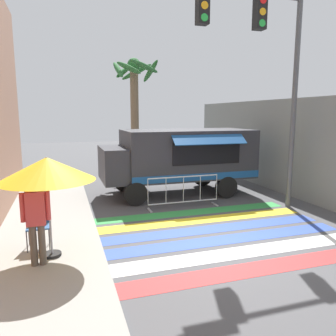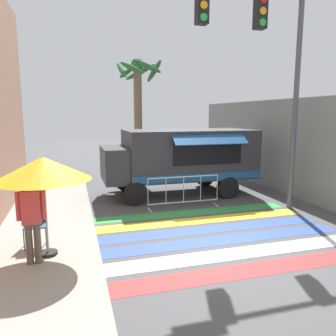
{
  "view_description": "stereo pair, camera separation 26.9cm",
  "coord_description": "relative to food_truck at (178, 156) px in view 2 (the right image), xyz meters",
  "views": [
    {
      "loc": [
        -3.47,
        -6.37,
        2.95
      ],
      "look_at": [
        -0.42,
        3.07,
        1.31
      ],
      "focal_mm": 35.0,
      "sensor_mm": 36.0,
      "label": 1
    },
    {
      "loc": [
        -3.21,
        -6.45,
        2.95
      ],
      "look_at": [
        -0.42,
        3.07,
        1.31
      ],
      "focal_mm": 35.0,
      "sensor_mm": 36.0,
      "label": 2
    }
  ],
  "objects": [
    {
      "name": "ground_plane",
      "position": [
        -0.48,
        -4.86,
        -1.44
      ],
      "size": [
        60.0,
        60.0,
        0.0
      ],
      "primitive_type": "plane",
      "color": "#4C4C4F"
    },
    {
      "name": "barricade_front",
      "position": [
        -0.37,
        -1.75,
        -0.93
      ],
      "size": [
        2.35,
        0.44,
        1.02
      ],
      "color": "#B7BABF",
      "rests_on": "ground_plane"
    },
    {
      "name": "traffic_signal_pole",
      "position": [
        1.63,
        -2.69,
        3.31
      ],
      "size": [
        4.08,
        0.29,
        6.63
      ],
      "color": "#515456",
      "rests_on": "ground_plane"
    },
    {
      "name": "vendor_person",
      "position": [
        -4.49,
        -4.92,
        -0.37
      ],
      "size": [
        0.53,
        0.22,
        1.68
      ],
      "rotation": [
        0.0,
        0.0,
        0.19
      ],
      "color": "brown",
      "rests_on": "sidewalk_left"
    },
    {
      "name": "patio_umbrella",
      "position": [
        -4.26,
        -4.58,
        0.45
      ],
      "size": [
        1.84,
        1.84,
        2.01
      ],
      "color": "black",
      "rests_on": "sidewalk_left"
    },
    {
      "name": "palm_tree",
      "position": [
        -0.61,
        4.24,
        2.34
      ],
      "size": [
        2.07,
        2.31,
        5.52
      ],
      "color": "#7A664C",
      "rests_on": "ground_plane"
    },
    {
      "name": "crosswalk_painted",
      "position": [
        -0.48,
        -4.23,
        -1.44
      ],
      "size": [
        6.4,
        4.36,
        0.01
      ],
      "color": "red",
      "rests_on": "ground_plane"
    },
    {
      "name": "concrete_wall_right",
      "position": [
        3.94,
        -1.86,
        0.31
      ],
      "size": [
        0.2,
        16.0,
        3.5
      ],
      "color": "gray",
      "rests_on": "ground_plane"
    },
    {
      "name": "food_truck",
      "position": [
        0.0,
        0.0,
        0.0
      ],
      "size": [
        5.48,
        2.74,
        2.39
      ],
      "color": "#2D2D33",
      "rests_on": "ground_plane"
    },
    {
      "name": "folding_chair",
      "position": [
        -4.53,
        -3.96,
        -0.77
      ],
      "size": [
        0.46,
        0.46,
        0.92
      ],
      "rotation": [
        0.0,
        0.0,
        0.05
      ],
      "color": "#4C4C51",
      "rests_on": "sidewalk_left"
    }
  ]
}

